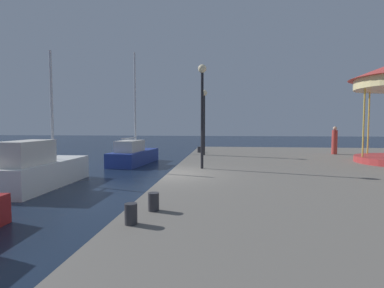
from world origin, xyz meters
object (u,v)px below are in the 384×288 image
Objects in this scene: sailboat_blue at (133,155)px; person_far_corner at (335,141)px; lamp_post_mid_promenade at (204,110)px; bollard_north at (154,202)px; sailboat_white at (41,169)px; lamp_post_near_edge at (202,98)px; bollard_south at (199,150)px; bollard_center at (131,214)px.

sailboat_blue is 4.27× the size of person_far_corner.
bollard_north is at bearing -91.34° from lamp_post_mid_promenade.
sailboat_white is at bearing -134.81° from lamp_post_mid_promenade.
sailboat_white reaches higher than person_far_corner.
lamp_post_mid_promenade is at bearing 93.01° from lamp_post_near_edge.
bollard_south is at bearing 178.56° from person_far_corner.
bollard_center is 1.00× the size of bollard_south.
bollard_center is at bearing -120.99° from person_far_corner.
sailboat_blue is 8.02m from sailboat_white.
bollard_north is at bearing -89.33° from bollard_south.
lamp_post_mid_promenade is at bearing -75.23° from bollard_south.
lamp_post_near_edge is at bearing -84.24° from bollard_south.
bollard_center is at bearing -47.09° from sailboat_white.
sailboat_blue reaches higher than bollard_north.
person_far_corner is at bearing 57.97° from bollard_north.
bollard_south is at bearing 95.76° from lamp_post_near_edge.
sailboat_blue is at bearing -174.60° from bollard_south.
lamp_post_near_edge is 10.92m from person_far_corner.
sailboat_blue is 18.98× the size of bollard_north.
bollard_center is 16.99m from person_far_corner.
bollard_north is (4.62, -13.42, 0.35)m from sailboat_blue.
person_far_corner reaches higher than bollard_center.
bollard_north is 16.09m from person_far_corner.
lamp_post_mid_promenade is (6.54, 6.58, 2.79)m from sailboat_white.
sailboat_white is at bearing -151.40° from person_far_corner.
person_far_corner is at bearing 10.14° from lamp_post_mid_promenade.
lamp_post_near_edge is at bearing 84.83° from bollard_north.
person_far_corner is (7.94, 7.17, -2.18)m from lamp_post_near_edge.
lamp_post_mid_promenade is at bearing -169.86° from person_far_corner.
bollard_center is at bearing -90.21° from bollard_south.
bollard_south is (-0.45, 1.69, -2.57)m from lamp_post_mid_promenade.
lamp_post_mid_promenade is at bearing 45.19° from sailboat_white.
lamp_post_mid_promenade is 3.11m from bollard_south.
sailboat_blue is at bearing 78.25° from sailboat_white.
lamp_post_mid_promenade reaches higher than bollard_north.
lamp_post_near_edge is 2.49× the size of person_far_corner.
sailboat_white is at bearing 132.91° from bollard_center.
sailboat_blue is at bearing 126.76° from lamp_post_near_edge.
sailboat_blue is 5.85m from lamp_post_mid_promenade.
bollard_south is at bearing 5.40° from sailboat_blue.
bollard_north is at bearing -71.00° from sailboat_blue.
lamp_post_near_edge reaches higher than bollard_south.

